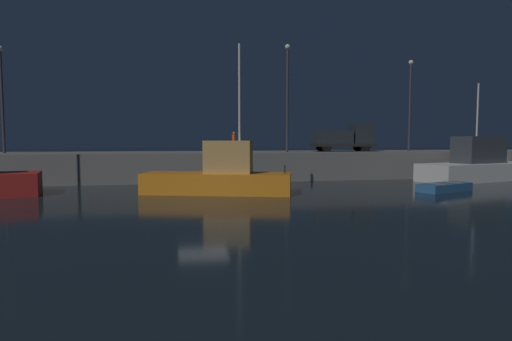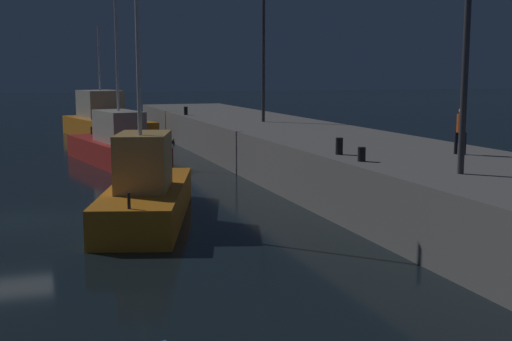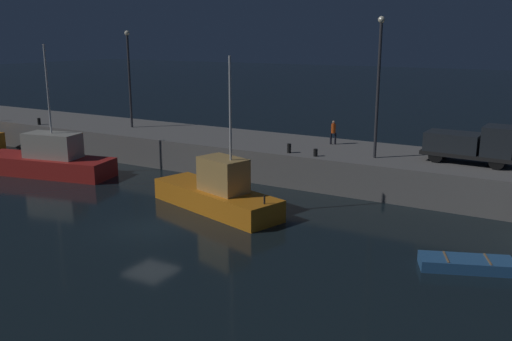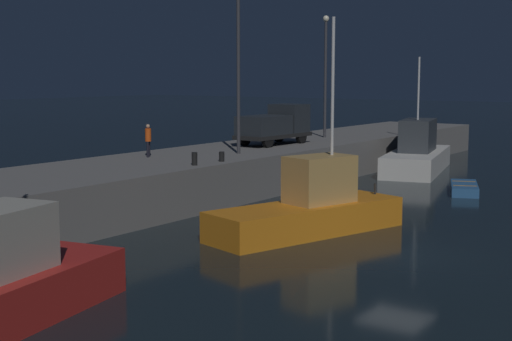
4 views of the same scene
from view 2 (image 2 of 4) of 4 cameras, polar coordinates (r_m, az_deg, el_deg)
ground_plane at (r=25.76m, az=-20.07°, el=-4.16°), size 320.00×320.00×0.00m
pier_quay at (r=29.11m, az=10.32°, el=-0.08°), size 78.92×7.66×2.29m
fishing_boat_blue at (r=24.51m, az=-9.41°, el=-1.87°), size 9.47×5.15×9.09m
fishing_boat_white at (r=57.25m, az=-12.83°, el=4.13°), size 12.84×6.74×9.33m
fishing_boat_orange at (r=40.10m, az=-11.94°, el=2.12°), size 10.89×5.02×9.56m
lamp_post_west at (r=42.00m, az=0.64°, el=10.77°), size 0.44×0.44×8.26m
lamp_post_east at (r=21.29m, az=17.80°, el=13.72°), size 0.44×0.44×9.04m
dockworker at (r=26.37m, az=17.22°, el=3.51°), size 0.44×0.44×1.76m
bollard_west at (r=23.57m, az=9.08°, el=1.39°), size 0.28×0.28×0.50m
bollard_central at (r=49.06m, az=-6.06°, el=5.13°), size 0.28×0.28×0.60m
bollard_east at (r=25.41m, az=7.18°, el=2.09°), size 0.28×0.28×0.64m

